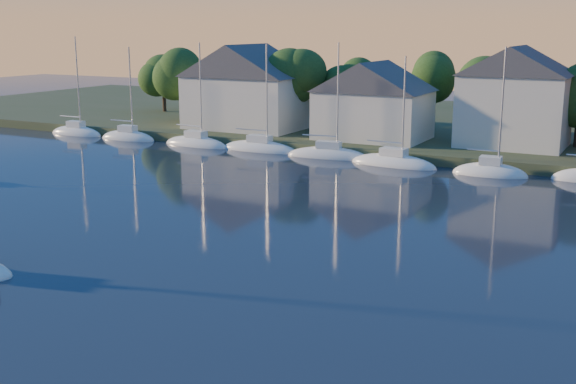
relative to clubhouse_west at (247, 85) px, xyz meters
The scene contains 7 objects.
shoreline_land 28.43m from the clubhouse_west, 37.69° to the left, with size 160.00×50.00×2.00m, color #344227.
wooden_dock 23.56m from the clubhouse_west, 15.26° to the right, with size 120.00×3.00×1.00m, color brown.
clubhouse_west is the anchor object (origin of this frame).
clubhouse_centre 16.05m from the clubhouse_west, ahead, with size 11.55×8.40×8.08m.
clubhouse_east 30.02m from the clubhouse_west, ahead, with size 10.50×8.40×9.80m.
tree_line 24.55m from the clubhouse_west, 11.77° to the left, with size 93.40×5.40×8.90m.
moored_fleet 17.64m from the clubhouse_west, 32.73° to the right, with size 71.50×2.40×12.05m.
Camera 1 is at (21.54, -14.10, 12.59)m, focal length 45.00 mm.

